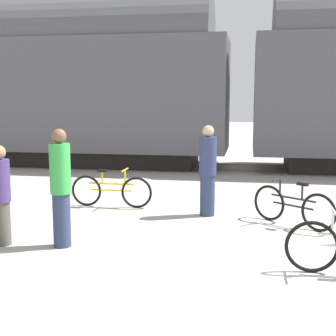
% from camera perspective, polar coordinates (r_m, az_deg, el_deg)
% --- Properties ---
extents(ground_plane, '(80.00, 80.00, 0.00)m').
position_cam_1_polar(ground_plane, '(6.39, 6.74, -12.15)').
color(ground_plane, '#A8A399').
extents(freight_train, '(27.48, 3.15, 5.64)m').
position_cam_1_polar(freight_train, '(15.40, 8.96, 10.99)').
color(freight_train, black).
rests_on(freight_train, ground_plane).
extents(rail_near, '(39.48, 0.07, 0.01)m').
position_cam_1_polar(rail_near, '(14.83, 8.65, -0.33)').
color(rail_near, '#4C4238').
rests_on(rail_near, ground_plane).
extents(rail_far, '(39.48, 0.07, 0.01)m').
position_cam_1_polar(rail_far, '(16.25, 8.77, 0.43)').
color(rail_far, '#4C4238').
rests_on(rail_far, ground_plane).
extents(bicycle_black, '(1.35, 1.07, 0.82)m').
position_cam_1_polar(bicycle_black, '(8.61, 14.96, -4.53)').
color(bicycle_black, black).
rests_on(bicycle_black, ground_plane).
extents(bicycle_yellow, '(1.74, 0.46, 0.81)m').
position_cam_1_polar(bicycle_yellow, '(9.82, -6.93, -2.74)').
color(bicycle_yellow, black).
rests_on(bicycle_yellow, ground_plane).
extents(person_in_purple, '(0.31, 0.31, 1.55)m').
position_cam_1_polar(person_in_purple, '(7.59, -19.74, -3.12)').
color(person_in_purple, '#514C47').
rests_on(person_in_purple, ground_plane).
extents(person_in_green, '(0.31, 0.31, 1.80)m').
position_cam_1_polar(person_in_green, '(7.23, -12.95, -2.33)').
color(person_in_green, '#283351').
rests_on(person_in_green, ground_plane).
extents(person_in_navy, '(0.33, 0.33, 1.75)m').
position_cam_1_polar(person_in_navy, '(8.98, 4.86, -0.31)').
color(person_in_navy, '#283351').
rests_on(person_in_navy, ground_plane).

